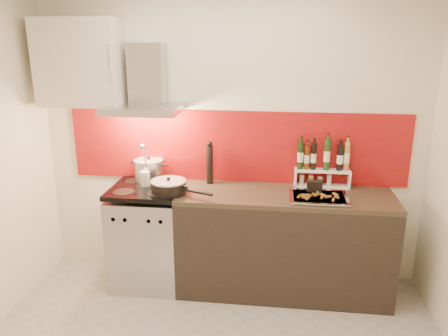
# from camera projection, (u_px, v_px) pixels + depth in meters

# --- Properties ---
(back_wall) EXTENTS (3.40, 0.02, 2.60)m
(back_wall) POSITION_uv_depth(u_px,v_px,m) (230.00, 137.00, 3.87)
(back_wall) COLOR silver
(back_wall) RESTS_ON ground
(backsplash) EXTENTS (3.00, 0.02, 0.64)m
(backsplash) POSITION_uv_depth(u_px,v_px,m) (236.00, 147.00, 3.88)
(backsplash) COLOR maroon
(backsplash) RESTS_ON back_wall
(range_stove) EXTENTS (0.60, 0.60, 0.91)m
(range_stove) POSITION_uv_depth(u_px,v_px,m) (149.00, 236.00, 3.91)
(range_stove) COLOR #B7B7BA
(range_stove) RESTS_ON ground
(counter) EXTENTS (1.80, 0.60, 0.90)m
(counter) POSITION_uv_depth(u_px,v_px,m) (283.00, 243.00, 3.77)
(counter) COLOR black
(counter) RESTS_ON ground
(range_hood) EXTENTS (0.62, 0.50, 0.61)m
(range_hood) POSITION_uv_depth(u_px,v_px,m) (146.00, 88.00, 3.67)
(range_hood) COLOR #B7B7BA
(range_hood) RESTS_ON back_wall
(upper_cabinet) EXTENTS (0.70, 0.35, 0.72)m
(upper_cabinet) POSITION_uv_depth(u_px,v_px,m) (81.00, 62.00, 3.67)
(upper_cabinet) COLOR beige
(upper_cabinet) RESTS_ON back_wall
(stock_pot) EXTENTS (0.26, 0.26, 0.23)m
(stock_pot) POSITION_uv_depth(u_px,v_px,m) (149.00, 170.00, 3.94)
(stock_pot) COLOR #B7B7BA
(stock_pot) RESTS_ON range_stove
(saute_pan) EXTENTS (0.54, 0.33, 0.14)m
(saute_pan) POSITION_uv_depth(u_px,v_px,m) (169.00, 186.00, 3.63)
(saute_pan) COLOR black
(saute_pan) RESTS_ON range_stove
(utensil_jar) EXTENTS (0.08, 0.12, 0.40)m
(utensil_jar) POSITION_uv_depth(u_px,v_px,m) (145.00, 174.00, 3.77)
(utensil_jar) COLOR silver
(utensil_jar) RESTS_ON range_stove
(pepper_mill) EXTENTS (0.06, 0.06, 0.39)m
(pepper_mill) POSITION_uv_depth(u_px,v_px,m) (210.00, 163.00, 3.85)
(pepper_mill) COLOR black
(pepper_mill) RESTS_ON counter
(step_shelf) EXTENTS (0.48, 0.13, 0.43)m
(step_shelf) POSITION_uv_depth(u_px,v_px,m) (322.00, 166.00, 3.76)
(step_shelf) COLOR white
(step_shelf) RESTS_ON counter
(caddy_box) EXTENTS (0.12, 0.05, 0.11)m
(caddy_box) POSITION_uv_depth(u_px,v_px,m) (314.00, 187.00, 3.62)
(caddy_box) COLOR black
(caddy_box) RESTS_ON counter
(baking_tray) EXTENTS (0.47, 0.36, 0.03)m
(baking_tray) POSITION_uv_depth(u_px,v_px,m) (318.00, 197.00, 3.52)
(baking_tray) COLOR silver
(baking_tray) RESTS_ON counter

